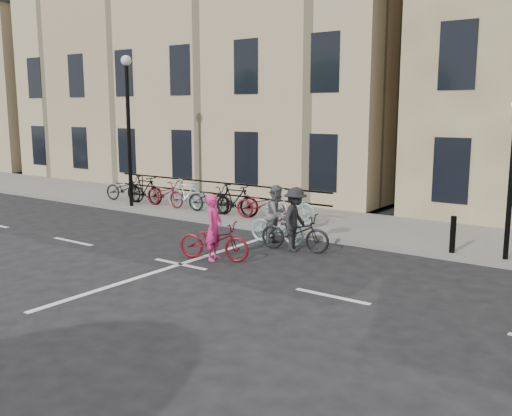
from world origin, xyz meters
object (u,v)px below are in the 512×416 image
Objects in this scene: cyclist_pink at (214,237)px; cyclist_grey at (277,220)px; lamp_post at (128,112)px; cyclist_dark at (295,226)px.

cyclist_grey is (0.32, 2.26, 0.09)m from cyclist_pink.
lamp_post is at bearing 45.65° from cyclist_pink.
cyclist_pink is 2.20m from cyclist_dark.
cyclist_pink is at bearing -27.69° from lamp_post.
lamp_post is 2.73× the size of cyclist_dark.
lamp_post reaches higher than cyclist_grey.
cyclist_dark is (0.80, -0.37, 0.00)m from cyclist_grey.
lamp_post is 2.79× the size of cyclist_pink.
cyclist_pink is 1.13× the size of cyclist_grey.
cyclist_dark is (1.12, 1.89, 0.10)m from cyclist_pink.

